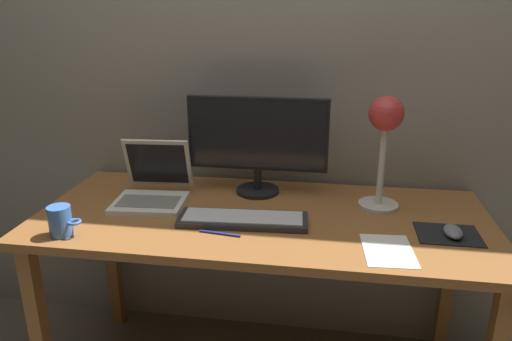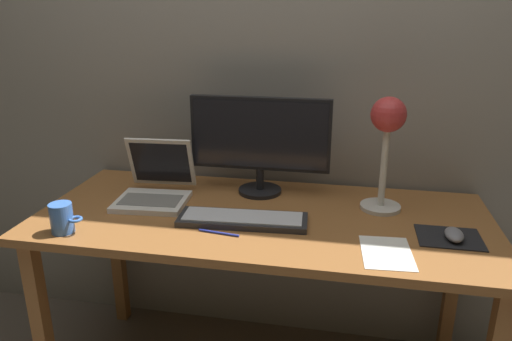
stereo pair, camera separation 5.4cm
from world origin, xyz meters
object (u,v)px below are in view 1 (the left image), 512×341
object	(u,v)px
keyboard_main	(243,219)
laptop	(154,184)
coffee_mug	(61,221)
mouse	(453,231)
pen	(220,233)
desk_lamp	(385,130)
monitor	(258,139)

from	to	relation	value
keyboard_main	laptop	bearing A→B (deg)	157.15
coffee_mug	mouse	bearing A→B (deg)	8.29
pen	keyboard_main	bearing A→B (deg)	60.61
laptop	coffee_mug	xyz separation A→B (m)	(-0.19, -0.34, -0.01)
keyboard_main	laptop	size ratio (longest dim) A/B	1.49
laptop	pen	bearing A→B (deg)	-39.23
desk_lamp	pen	bearing A→B (deg)	-149.26
monitor	laptop	xyz separation A→B (m)	(-0.38, -0.13, -0.16)
desk_lamp	mouse	bearing A→B (deg)	-44.84
pen	desk_lamp	bearing A→B (deg)	30.74
monitor	mouse	size ratio (longest dim) A/B	5.64
desk_lamp	coffee_mug	xyz separation A→B (m)	(-1.03, -0.39, -0.24)
desk_lamp	coffee_mug	distance (m)	1.13
keyboard_main	laptop	world-z (taller)	laptop
keyboard_main	coffee_mug	xyz separation A→B (m)	(-0.56, -0.18, 0.04)
mouse	keyboard_main	bearing A→B (deg)	179.79
coffee_mug	laptop	bearing A→B (deg)	61.45
monitor	coffee_mug	xyz separation A→B (m)	(-0.57, -0.47, -0.17)
monitor	coffee_mug	world-z (taller)	monitor
mouse	desk_lamp	bearing A→B (deg)	135.16
monitor	keyboard_main	size ratio (longest dim) A/B	1.21
laptop	monitor	bearing A→B (deg)	18.88
mouse	coffee_mug	bearing A→B (deg)	-171.71
keyboard_main	desk_lamp	xyz separation A→B (m)	(0.47, 0.21, 0.28)
desk_lamp	pen	xyz separation A→B (m)	(-0.53, -0.31, -0.29)
mouse	coffee_mug	distance (m)	1.26
keyboard_main	coffee_mug	size ratio (longest dim) A/B	4.14
monitor	coffee_mug	bearing A→B (deg)	-140.21
laptop	desk_lamp	xyz separation A→B (m)	(0.84, 0.05, 0.23)
laptop	pen	distance (m)	0.41
monitor	coffee_mug	distance (m)	0.76
mouse	coffee_mug	world-z (taller)	coffee_mug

